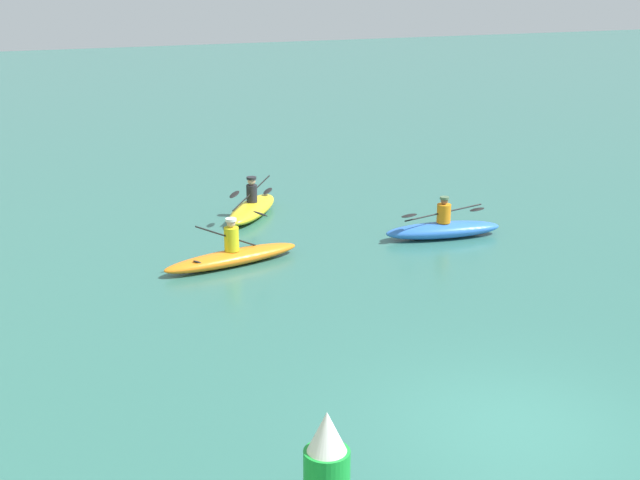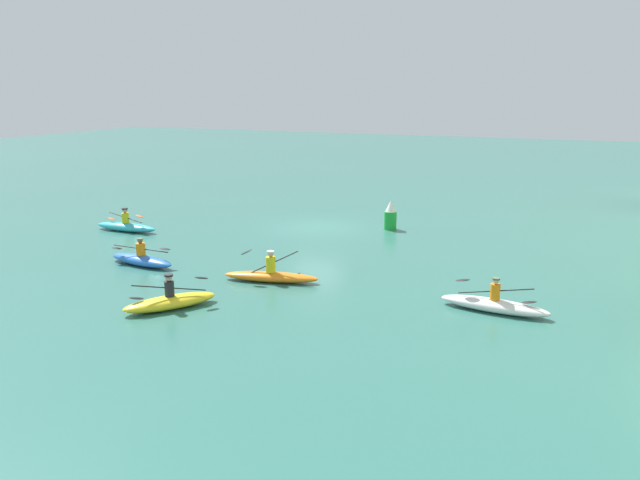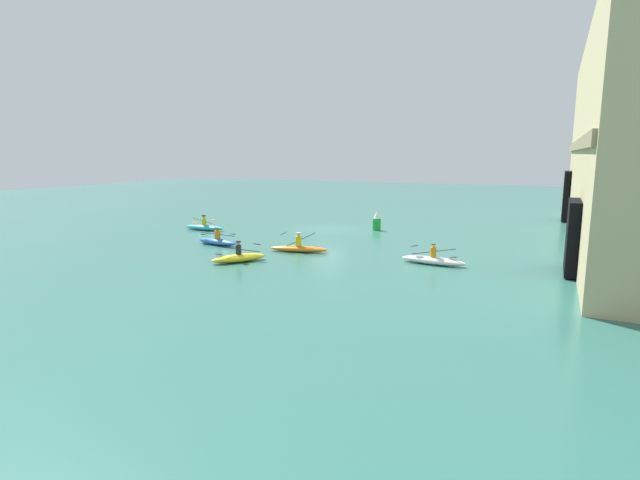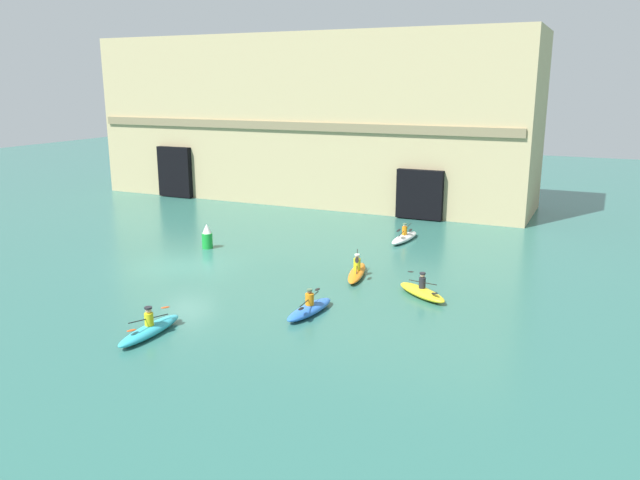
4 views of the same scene
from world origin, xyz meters
The scene contains 7 objects.
ground_plane centered at (0.00, 0.00, 0.00)m, with size 120.00×120.00×0.00m, color #2D665B.
kayak_white centered at (8.50, 9.57, 0.22)m, with size 1.03×3.33×1.07m.
kayak_blue centered at (8.66, -3.46, 0.24)m, with size 1.10×3.05×1.05m.
kayak_cyan centered at (4.30, -7.89, 0.24)m, with size 0.78×3.30×1.11m.
kayak_yellow centered at (12.16, 0.46, 0.23)m, with size 2.81×2.33×1.09m.
kayak_orange centered at (8.52, 2.01, 0.22)m, with size 1.40×3.42×1.17m.
marker_buoy centered at (-1.02, 3.37, 0.65)m, with size 0.59×0.59×1.40m.
Camera 3 is at (32.93, 14.83, 5.46)m, focal length 28.00 mm.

